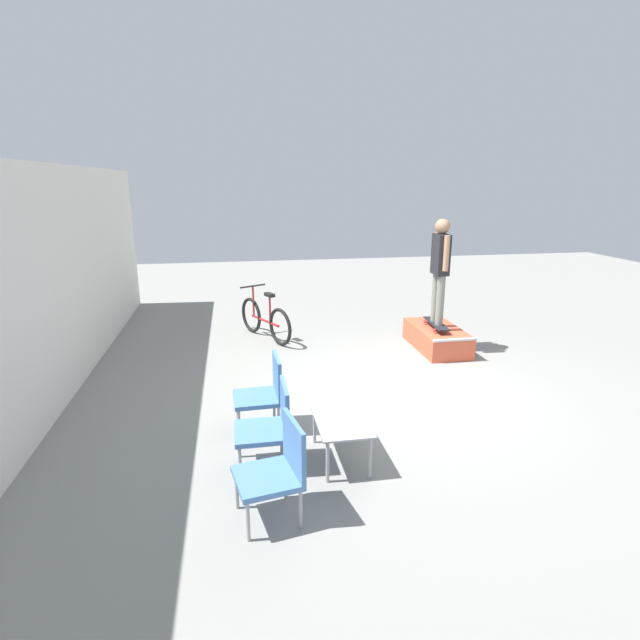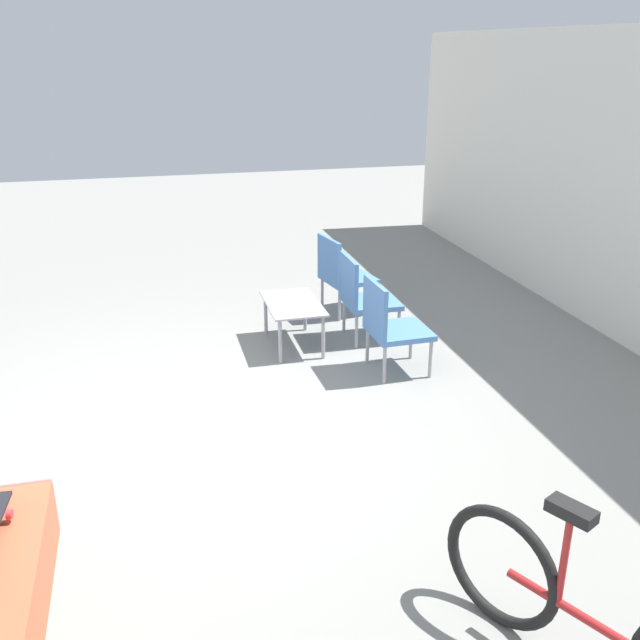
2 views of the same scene
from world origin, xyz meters
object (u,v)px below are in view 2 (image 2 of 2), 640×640
at_px(coffee_table, 293,308).
at_px(patio_chair_right, 390,323).
at_px(patio_chair_left, 341,272).
at_px(patio_chair_center, 363,295).
at_px(bicycle, 595,620).

distance_m(coffee_table, patio_chair_right, 1.08).
height_order(coffee_table, patio_chair_right, patio_chair_right).
xyz_separation_m(patio_chair_left, patio_chair_right, (1.60, -0.00, 0.00)).
xyz_separation_m(coffee_table, patio_chair_center, (0.00, 0.71, 0.08)).
distance_m(coffee_table, bicycle, 4.30).
bearing_deg(patio_chair_right, patio_chair_center, -2.04).
relative_size(coffee_table, patio_chair_center, 0.98).
relative_size(patio_chair_left, patio_chair_center, 1.00).
relative_size(patio_chair_center, patio_chair_right, 1.00).
xyz_separation_m(patio_chair_left, bicycle, (5.06, -0.24, -0.12)).
xyz_separation_m(coffee_table, patio_chair_left, (-0.79, 0.71, 0.08)).
height_order(patio_chair_left, patio_chair_right, same).
height_order(patio_chair_right, bicycle, bicycle).
xyz_separation_m(coffee_table, patio_chair_right, (0.81, 0.71, 0.08)).
bearing_deg(coffee_table, patio_chair_left, 137.92).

